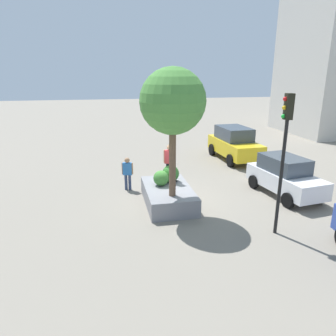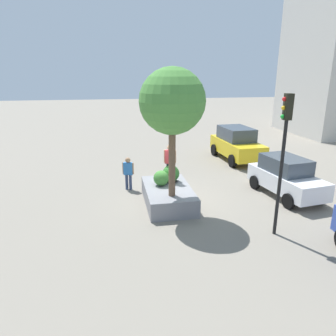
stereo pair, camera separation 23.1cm
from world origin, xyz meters
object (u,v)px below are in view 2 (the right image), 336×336
at_px(plaza_tree, 172,102).
at_px(taxi_cab, 237,144).
at_px(skateboarder, 170,160).
at_px(pedestrian_crossing, 128,171).
at_px(skateboard, 170,180).
at_px(traffic_light_corner, 284,143).
at_px(planter_ledge, 168,195).
at_px(police_car, 286,177).

bearing_deg(plaza_tree, taxi_cab, 141.86).
distance_m(skateboarder, pedestrian_crossing, 2.44).
bearing_deg(skateboard, pedestrian_crossing, -125.22).
distance_m(plaza_tree, traffic_light_corner, 4.32).
xyz_separation_m(skateboarder, pedestrian_crossing, (-1.32, -1.87, -0.86)).
bearing_deg(plaza_tree, traffic_light_corner, 53.59).
relative_size(skateboard, pedestrian_crossing, 0.46).
height_order(plaza_tree, skateboard, plaza_tree).
distance_m(planter_ledge, taxi_cab, 8.81).
distance_m(planter_ledge, skateboarder, 1.65).
distance_m(skateboarder, traffic_light_corner, 5.45).
xyz_separation_m(taxi_cab, traffic_light_corner, (9.95, -2.54, 2.28)).
bearing_deg(planter_ledge, plaza_tree, -0.64).
bearing_deg(pedestrian_crossing, skateboarder, 54.78).
bearing_deg(skateboard, planter_ledge, -16.81).
xyz_separation_m(planter_ledge, skateboarder, (-0.77, 0.23, 1.44)).
bearing_deg(traffic_light_corner, skateboarder, -143.63).
relative_size(plaza_tree, taxi_cab, 1.06).
height_order(skateboarder, traffic_light_corner, traffic_light_corner).
xyz_separation_m(planter_ledge, pedestrian_crossing, (-2.09, -1.64, 0.58)).
distance_m(taxi_cab, police_car, 6.56).
bearing_deg(taxi_cab, skateboarder, -44.43).
distance_m(traffic_light_corner, pedestrian_crossing, 7.81).
xyz_separation_m(plaza_tree, taxi_cab, (-7.49, 5.88, -3.47)).
bearing_deg(taxi_cab, traffic_light_corner, -14.32).
relative_size(skateboard, traffic_light_corner, 0.15).
height_order(taxi_cab, pedestrian_crossing, taxi_cab).
height_order(skateboarder, police_car, skateboarder).
height_order(skateboard, pedestrian_crossing, pedestrian_crossing).
xyz_separation_m(traffic_light_corner, pedestrian_crossing, (-5.52, -4.96, -2.42)).
bearing_deg(taxi_cab, pedestrian_crossing, -59.44).
distance_m(plaza_tree, taxi_cab, 10.14).
bearing_deg(planter_ledge, skateboard, 163.19).
bearing_deg(taxi_cab, skateboard, -44.43).
distance_m(planter_ledge, plaza_tree, 4.31).
xyz_separation_m(skateboard, police_car, (0.80, 5.45, 0.12)).
xyz_separation_m(planter_ledge, police_car, (0.03, 5.68, 0.56)).
distance_m(plaza_tree, skateboard, 4.15).
bearing_deg(skateboarder, traffic_light_corner, 36.37).
bearing_deg(skateboard, skateboarder, 14.04).
height_order(planter_ledge, skateboarder, skateboarder).
relative_size(skateboarder, taxi_cab, 0.35).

